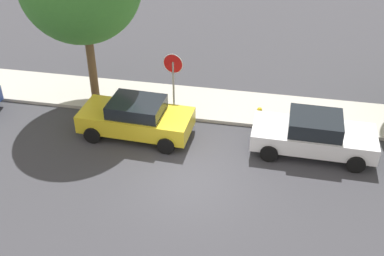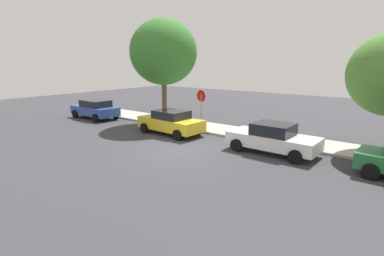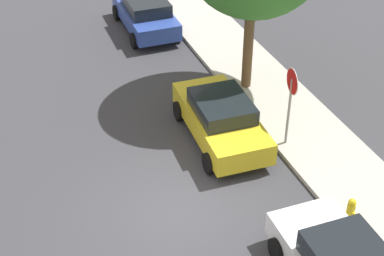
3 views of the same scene
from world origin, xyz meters
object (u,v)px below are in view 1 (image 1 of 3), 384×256
object	(u,v)px
stop_sign	(173,74)
parked_car_yellow	(136,118)
fire_hydrant	(259,115)
parked_car_white	(314,134)

from	to	relation	value
stop_sign	parked_car_yellow	size ratio (longest dim) A/B	0.63
parked_car_yellow	fire_hydrant	world-z (taller)	parked_car_yellow
parked_car_yellow	parked_car_white	distance (m)	6.62
stop_sign	fire_hydrant	distance (m)	3.80
stop_sign	parked_car_white	world-z (taller)	stop_sign
parked_car_white	fire_hydrant	xyz separation A→B (m)	(-2.05, 1.56, -0.38)
parked_car_white	parked_car_yellow	bearing A→B (deg)	-178.66
parked_car_yellow	stop_sign	bearing A→B (deg)	57.72
parked_car_yellow	parked_car_white	bearing A→B (deg)	1.34
parked_car_white	fire_hydrant	bearing A→B (deg)	142.81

